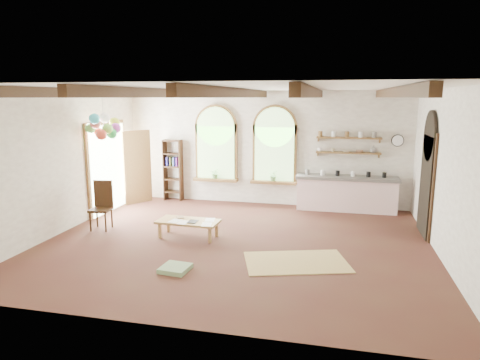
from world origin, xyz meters
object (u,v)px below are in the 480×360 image
(coffee_table, at_px, (188,222))
(side_chair, at_px, (101,215))
(balloon_cluster, at_px, (103,127))
(kitchen_counter, at_px, (346,193))

(coffee_table, xyz_separation_m, side_chair, (-2.17, 0.13, -0.01))
(coffee_table, bearing_deg, balloon_cluster, 163.02)
(side_chair, height_order, balloon_cluster, balloon_cluster)
(side_chair, bearing_deg, coffee_table, -3.49)
(balloon_cluster, bearing_deg, side_chair, -75.47)
(coffee_table, distance_m, side_chair, 2.17)
(coffee_table, bearing_deg, side_chair, 176.51)
(side_chair, bearing_deg, balloon_cluster, 104.53)
(side_chair, bearing_deg, kitchen_counter, 28.14)
(kitchen_counter, xyz_separation_m, coffee_table, (-3.39, -3.11, -0.14))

